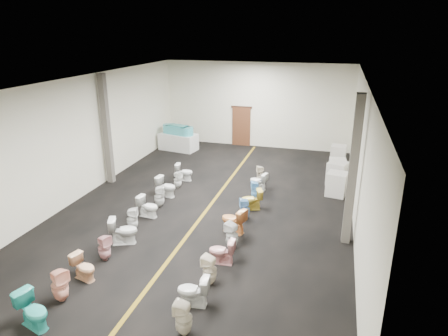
{
  "coord_description": "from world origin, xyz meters",
  "views": [
    {
      "loc": [
        4.15,
        -12.83,
        6.13
      ],
      "look_at": [
        0.2,
        1.0,
        1.09
      ],
      "focal_mm": 32.0,
      "sensor_mm": 36.0,
      "label": 1
    }
  ],
  "objects": [
    {
      "name": "floor",
      "position": [
        0.0,
        0.0,
        0.0
      ],
      "size": [
        16.0,
        16.0,
        0.0
      ],
      "primitive_type": "plane",
      "color": "black",
      "rests_on": "ground"
    },
    {
      "name": "ceiling",
      "position": [
        0.0,
        0.0,
        4.5
      ],
      "size": [
        16.0,
        16.0,
        0.0
      ],
      "primitive_type": "plane",
      "rotation": [
        3.14,
        0.0,
        0.0
      ],
      "color": "black",
      "rests_on": "ground"
    },
    {
      "name": "wall_back",
      "position": [
        0.0,
        8.0,
        2.25
      ],
      "size": [
        10.0,
        0.0,
        10.0
      ],
      "primitive_type": "plane",
      "rotation": [
        1.57,
        0.0,
        0.0
      ],
      "color": "beige",
      "rests_on": "ground"
    },
    {
      "name": "wall_front",
      "position": [
        0.0,
        -8.0,
        2.25
      ],
      "size": [
        10.0,
        0.0,
        10.0
      ],
      "primitive_type": "plane",
      "rotation": [
        -1.57,
        0.0,
        0.0
      ],
      "color": "beige",
      "rests_on": "ground"
    },
    {
      "name": "wall_left",
      "position": [
        -5.0,
        0.0,
        2.25
      ],
      "size": [
        0.0,
        16.0,
        16.0
      ],
      "primitive_type": "plane",
      "rotation": [
        1.57,
        0.0,
        1.57
      ],
      "color": "beige",
      "rests_on": "ground"
    },
    {
      "name": "wall_right",
      "position": [
        5.0,
        0.0,
        2.25
      ],
      "size": [
        0.0,
        16.0,
        16.0
      ],
      "primitive_type": "plane",
      "rotation": [
        1.57,
        0.0,
        -1.57
      ],
      "color": "beige",
      "rests_on": "ground"
    },
    {
      "name": "aisle_stripe",
      "position": [
        0.0,
        0.0,
        0.0
      ],
      "size": [
        0.12,
        15.6,
        0.01
      ],
      "primitive_type": "cube",
      "color": "#7C5F12",
      "rests_on": "floor"
    },
    {
      "name": "back_door",
      "position": [
        -0.8,
        7.94,
        1.05
      ],
      "size": [
        1.0,
        0.1,
        2.1
      ],
      "primitive_type": "cube",
      "color": "#562D19",
      "rests_on": "floor"
    },
    {
      "name": "door_frame",
      "position": [
        -0.8,
        7.95,
        2.12
      ],
      "size": [
        1.15,
        0.08,
        0.1
      ],
      "primitive_type": "cube",
      "color": "#331C11",
      "rests_on": "back_door"
    },
    {
      "name": "column_left",
      "position": [
        -4.75,
        1.0,
        2.25
      ],
      "size": [
        0.25,
        0.25,
        4.5
      ],
      "primitive_type": "cube",
      "color": "#59544C",
      "rests_on": "floor"
    },
    {
      "name": "column_right",
      "position": [
        4.75,
        -1.5,
        2.25
      ],
      "size": [
        0.25,
        0.25,
        4.5
      ],
      "primitive_type": "cube",
      "color": "#59544C",
      "rests_on": "floor"
    },
    {
      "name": "display_table",
      "position": [
        -3.8,
        6.17,
        0.43
      ],
      "size": [
        2.09,
        1.3,
        0.87
      ],
      "primitive_type": "cube",
      "rotation": [
        0.0,
        0.0,
        -0.17
      ],
      "color": "silver",
      "rests_on": "floor"
    },
    {
      "name": "bathtub",
      "position": [
        -3.8,
        6.17,
        1.07
      ],
      "size": [
        1.81,
        1.0,
        0.55
      ],
      "rotation": [
        0.0,
        0.0,
        -0.29
      ],
      "color": "#3DA6B0",
      "rests_on": "display_table"
    },
    {
      "name": "appliance_crate_a",
      "position": [
        4.4,
        2.12,
        0.46
      ],
      "size": [
        0.83,
        0.83,
        0.92
      ],
      "primitive_type": "cube",
      "rotation": [
        0.0,
        0.0,
        -0.18
      ],
      "color": "silver",
      "rests_on": "floor"
    },
    {
      "name": "appliance_crate_b",
      "position": [
        4.4,
        3.23,
        0.49
      ],
      "size": [
        0.91,
        0.91,
        0.98
      ],
      "primitive_type": "cube",
      "rotation": [
        0.0,
        0.0,
        -0.34
      ],
      "color": "silver",
      "rests_on": "floor"
    },
    {
      "name": "appliance_crate_c",
      "position": [
        4.4,
        4.28,
        0.39
      ],
      "size": [
        0.75,
        0.75,
        0.78
      ],
      "primitive_type": "cube",
      "rotation": [
        0.0,
        0.0,
        0.1
      ],
      "color": "silver",
      "rests_on": "floor"
    },
    {
      "name": "appliance_crate_d",
      "position": [
        4.4,
        5.81,
        0.48
      ],
      "size": [
        0.72,
        0.72,
        0.97
      ],
      "primitive_type": "cube",
      "rotation": [
        0.0,
        0.0,
        -0.07
      ],
      "color": "silver",
      "rests_on": "floor"
    },
    {
      "name": "toilet_left_0",
      "position": [
        -1.73,
        -7.17,
        0.41
      ],
      "size": [
        0.9,
        0.67,
        0.82
      ],
      "primitive_type": "imported",
      "rotation": [
        0.0,
        0.0,
        1.27
      ],
      "color": "teal",
      "rests_on": "floor"
    },
    {
      "name": "toilet_left_1",
      "position": [
        -1.75,
        -6.26,
        0.43
      ],
      "size": [
        0.52,
        0.51,
        0.86
      ],
      "primitive_type": "imported",
      "rotation": [
        0.0,
        0.0,
        1.16
      ],
      "color": "#FEB198",
      "rests_on": "floor"
    },
    {
      "name": "toilet_left_2",
      "position": [
        -1.72,
        -5.35,
        0.35
      ],
      "size": [
        0.76,
        0.55,
        0.69
      ],
      "primitive_type": "imported",
      "rotation": [
        0.0,
        0.0,
        1.31
      ],
      "color": "#EFB587",
      "rests_on": "floor"
    },
    {
      "name": "toilet_left_3",
      "position": [
        -1.71,
        -4.41,
        0.38
      ],
      "size": [
        0.45,
        0.44,
        0.76
      ],
      "primitive_type": "imported",
      "rotation": [
        0.0,
        0.0,
        1.22
      ],
      "color": "#D3969A",
      "rests_on": "floor"
    },
    {
      "name": "toilet_left_4",
      "position": [
        -1.66,
        -3.43,
        0.42
      ],
      "size": [
        0.93,
        0.74,
        0.83
      ],
      "primitive_type": "imported",
      "rotation": [
        0.0,
        0.0,
        1.96
      ],
      "color": "silver",
      "rests_on": "floor"
    },
    {
      "name": "toilet_left_5",
      "position": [
        -1.82,
        -2.6,
        0.38
      ],
      "size": [
        0.43,
        0.42,
        0.76
      ],
      "primitive_type": "imported",
      "rotation": [
        0.0,
        0.0,
        1.84
      ],
      "color": "white",
      "rests_on": "floor"
    },
    {
      "name": "toilet_left_6",
      "position": [
        -1.77,
        -1.58,
        0.37
      ],
      "size": [
        0.77,
        0.49,
        0.74
      ],
      "primitive_type": "imported",
      "rotation": [
        0.0,
        0.0,
        1.47
      ],
      "color": "white",
      "rests_on": "floor"
    },
    {
      "name": "toilet_left_7",
      "position": [
        -1.74,
        -0.74,
        0.4
      ],
      "size": [
        0.48,
        0.47,
        0.8
      ],
      "primitive_type": "imported",
      "rotation": [
        0.0,
        0.0,
        1.97
      ],
      "color": "silver",
      "rests_on": "floor"
    },
    {
      "name": "toilet_left_8",
      "position": [
        -1.88,
        0.21,
        0.39
      ],
      "size": [
        0.82,
        0.54,
        0.79
      ],
      "primitive_type": "imported",
      "rotation": [
        0.0,
        0.0,
        1.44
      ],
      "color": "white",
      "rests_on": "floor"
    },
    {
      "name": "toilet_left_9",
      "position": [
        -1.79,
        1.14,
        0.35
      ],
      "size": [
        0.41,
        0.4,
        0.71
      ],
      "primitive_type": "imported",
      "rotation": [
        0.0,
        0.0,
        1.26
      ],
      "color": "white",
      "rests_on": "floor"
    },
    {
      "name": "toilet_left_10",
      "position": [
        -1.84,
        2.0,
        0.37
      ],
      "size": [
        0.75,
        0.48,
        0.73
      ],
      "primitive_type": "imported",
      "rotation": [
        0.0,
        0.0,
        1.67
      ],
      "color": "white",
      "rests_on": "floor"
    },
    {
      "name": "toilet_right_0",
      "position": [
        1.46,
        -6.49,
        0.4
      ],
      "size": [
        0.37,
        0.36,
        0.8
      ],
      "primitive_type": "imported",
      "rotation": [
        0.0,
        0.0,
        -1.57
      ],
      "color": "beige",
      "rests_on": "floor"
    },
    {
      "name": "toilet_right_1",
      "position": [
        1.32,
        -5.56,
        0.38
      ],
      "size": [
        0.79,
        0.51,
        0.77
      ],
      "primitive_type": "imported",
      "rotation": [
        0.0,
        0.0,
        -1.46
      ],
      "color": "silver",
      "rests_on": "floor"
    },
    {
      "name": "toilet_right_2",
      "position": [
        1.44,
        -4.65,
        0.4
      ],
      "size": [
        0.43,
        0.42,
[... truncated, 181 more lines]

